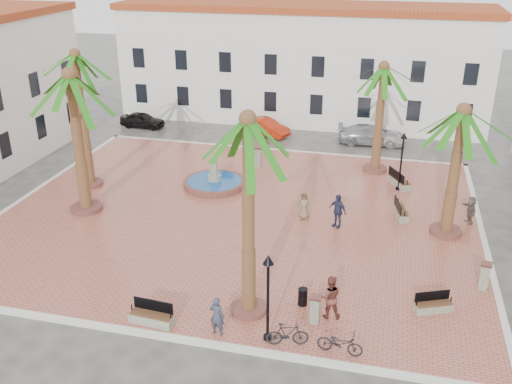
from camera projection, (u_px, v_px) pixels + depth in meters
ground at (239, 216)px, 31.93m from camera, size 120.00×120.00×0.00m
plaza at (239, 215)px, 31.90m from camera, size 26.00×22.00×0.15m
kerb_n at (279, 150)px, 41.66m from camera, size 26.30×0.30×0.16m
kerb_s at (163, 337)px, 22.14m from camera, size 26.30×0.30×0.16m
kerb_e at (484, 242)px, 29.06m from camera, size 0.30×22.30×0.16m
kerb_w at (33, 192)px, 34.75m from camera, size 0.30×22.30×0.16m
building_north at (301, 63)px, 47.74m from camera, size 30.40×7.40×9.50m
fountain at (214, 182)px, 35.37m from camera, size 3.84×3.84×1.98m
palm_nw at (77, 69)px, 32.72m from camera, size 4.73×4.73×8.43m
palm_sw at (71, 92)px, 29.60m from camera, size 5.71×5.71×8.11m
palm_s at (248, 142)px, 20.57m from camera, size 4.83×4.83×8.56m
palm_e at (461, 127)px, 27.46m from camera, size 5.36×5.36×6.98m
palm_ne at (383, 80)px, 35.42m from camera, size 5.15×5.15×7.26m
bench_s at (152, 317)px, 22.71m from camera, size 1.85×0.69×0.96m
bench_se at (433, 306)px, 23.46m from camera, size 1.66×1.09×0.84m
bench_e at (401, 212)px, 31.50m from camera, size 0.92×1.84×0.93m
bench_ne at (399, 182)px, 35.35m from camera, size 1.50×2.02×1.05m
lamppost_s at (268, 283)px, 20.90m from camera, size 0.40×0.40×3.71m
lamppost_e at (402, 151)px, 34.00m from camera, size 0.40×0.40×3.66m
bollard_se at (315, 309)px, 22.58m from camera, size 0.46×0.46×1.25m
bollard_n at (258, 157)px, 38.13m from camera, size 0.53×0.53×1.45m
bollard_e at (485, 276)px, 24.76m from camera, size 0.56×0.56×1.31m
litter_bin at (303, 297)px, 23.82m from camera, size 0.40×0.40×0.77m
cyclist_a at (217, 316)px, 21.86m from camera, size 0.66×0.49×1.67m
bicycle_a at (340, 343)px, 20.98m from camera, size 1.75×0.73×0.90m
cyclist_b at (330, 297)px, 22.83m from camera, size 1.04×0.88×1.88m
bicycle_b at (287, 334)px, 21.40m from camera, size 1.68×0.85×0.97m
pedestrian_fountain_a at (304, 205)px, 31.04m from camera, size 0.81×0.54×1.62m
pedestrian_fountain_b at (338, 211)px, 30.12m from camera, size 1.17×0.97×1.87m
pedestrian_north at (248, 161)px, 37.30m from camera, size 0.66×1.07×1.60m
pedestrian_east at (471, 210)px, 30.58m from camera, size 0.85×1.50×1.55m
car_black at (142, 120)px, 46.84m from camera, size 3.73×1.64×1.25m
car_red at (265, 127)px, 44.96m from camera, size 4.23×2.95×1.32m
car_silver at (370, 135)px, 43.00m from camera, size 5.03×2.42×1.41m
car_white at (376, 135)px, 43.21m from camera, size 4.84×2.80×1.27m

